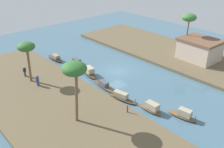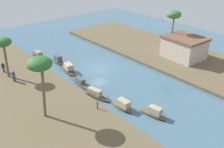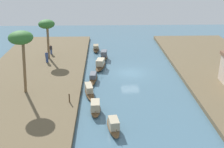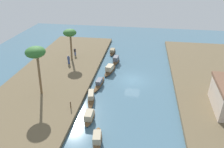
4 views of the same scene
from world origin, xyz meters
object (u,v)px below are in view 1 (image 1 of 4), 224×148
object	(u,v)px
sampan_foreground	(89,72)
mooring_post	(127,109)
riverside_building	(199,49)
sampan_midstream	(122,97)
palm_tree_left_far	(74,70)
sampan_upstream_small	(183,115)
sampan_with_red_awning	(151,108)
person_on_near_bank	(25,72)
person_by_mooring	(38,81)
sampan_downstream_large	(76,63)
sampan_with_tall_canopy	(55,58)
sampan_open_hull	(104,86)
palm_tree_left_near	(26,48)
palm_tree_right_tall	(189,18)

from	to	relation	value
sampan_foreground	mooring_post	distance (m)	12.15
riverside_building	mooring_post	bearing A→B (deg)	-79.32
sampan_midstream	palm_tree_left_far	distance (m)	9.50
sampan_midstream	riverside_building	size ratio (longest dim) A/B	0.67
sampan_upstream_small	sampan_with_red_awning	bearing A→B (deg)	-161.35
person_on_near_bank	person_by_mooring	bearing A→B (deg)	81.82
sampan_downstream_large	person_by_mooring	distance (m)	8.98
sampan_with_red_awning	sampan_with_tall_canopy	bearing A→B (deg)	-179.65
sampan_open_hull	mooring_post	xyz separation A→B (m)	(6.97, -2.30, 0.62)
sampan_with_red_awning	person_by_mooring	bearing A→B (deg)	-153.11
sampan_foreground	sampan_open_hull	world-z (taller)	sampan_foreground
sampan_with_tall_canopy	mooring_post	distance (m)	20.72
sampan_open_hull	person_by_mooring	world-z (taller)	person_by_mooring
sampan_open_hull	palm_tree_left_near	size ratio (longest dim) A/B	0.83
sampan_downstream_large	palm_tree_left_near	bearing A→B (deg)	-79.49
sampan_foreground	palm_tree_left_far	distance (m)	13.74
sampan_open_hull	sampan_foreground	bearing A→B (deg)	173.83
sampan_foreground	palm_tree_right_tall	size ratio (longest dim) A/B	0.63
sampan_with_tall_canopy	person_by_mooring	world-z (taller)	person_by_mooring
palm_tree_left_near	palm_tree_left_far	xyz separation A→B (m)	(12.37, -0.39, 1.09)
riverside_building	person_on_near_bank	bearing A→B (deg)	-116.40
mooring_post	sampan_downstream_large	bearing A→B (deg)	166.63
sampan_with_red_awning	sampan_downstream_large	bearing A→B (deg)	176.04
sampan_with_red_awning	mooring_post	bearing A→B (deg)	-115.66
palm_tree_right_tall	riverside_building	distance (m)	5.66
sampan_downstream_large	mooring_post	bearing A→B (deg)	-7.87
sampan_midstream	palm_tree_left_near	distance (m)	14.88
sampan_with_tall_canopy	sampan_upstream_small	world-z (taller)	sampan_upstream_small
person_by_mooring	palm_tree_right_tall	world-z (taller)	palm_tree_right_tall
palm_tree_left_near	palm_tree_right_tall	distance (m)	27.32
palm_tree_right_tall	palm_tree_left_near	bearing A→B (deg)	-110.14
palm_tree_left_near	palm_tree_left_far	distance (m)	12.42
sampan_downstream_large	palm_tree_right_tall	xyz separation A→B (m)	(10.14, 17.06, 6.72)
riverside_building	palm_tree_left_near	bearing A→B (deg)	-112.86
sampan_with_tall_canopy	person_by_mooring	distance (m)	10.35
person_on_near_bank	person_by_mooring	world-z (taller)	person_by_mooring
mooring_post	sampan_with_tall_canopy	bearing A→B (deg)	173.36
sampan_with_tall_canopy	sampan_downstream_large	world-z (taller)	sampan_downstream_large
sampan_upstream_small	palm_tree_left_near	xyz separation A→B (m)	(-19.85, -9.28, 5.16)
sampan_downstream_large	sampan_open_hull	distance (m)	9.03
person_on_near_bank	palm_tree_right_tall	bearing A→B (deg)	146.93
sampan_downstream_large	sampan_open_hull	world-z (taller)	sampan_downstream_large
sampan_foreground	person_on_near_bank	size ratio (longest dim) A/B	3.10
person_on_near_bank	palm_tree_right_tall	distance (m)	28.71
mooring_post	palm_tree_left_far	size ratio (longest dim) A/B	0.14
palm_tree_right_tall	sampan_with_red_awning	bearing A→B (deg)	-68.69
person_by_mooring	palm_tree_left_far	size ratio (longest dim) A/B	0.23
sampan_downstream_large	sampan_with_red_awning	distance (m)	17.21
person_by_mooring	palm_tree_left_far	distance (m)	11.74
sampan_with_red_awning	sampan_open_hull	distance (m)	8.29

